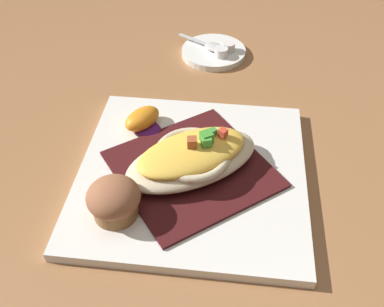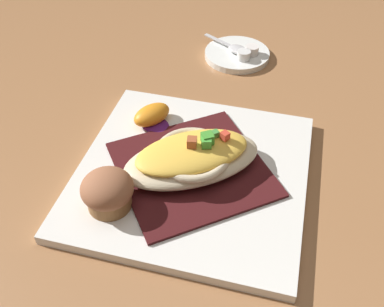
{
  "view_description": "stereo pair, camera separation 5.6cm",
  "coord_description": "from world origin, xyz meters",
  "views": [
    {
      "loc": [
        0.05,
        0.4,
        0.43
      ],
      "look_at": [
        0.0,
        0.0,
        0.04
      ],
      "focal_mm": 41.03,
      "sensor_mm": 36.0,
      "label": 1
    },
    {
      "loc": [
        -0.01,
        0.4,
        0.43
      ],
      "look_at": [
        0.0,
        0.0,
        0.04
      ],
      "focal_mm": 41.03,
      "sensor_mm": 36.0,
      "label": 2
    }
  ],
  "objects": [
    {
      "name": "creamer_saucer",
      "position": [
        -0.08,
        -0.31,
        0.01
      ],
      "size": [
        0.12,
        0.12,
        0.01
      ],
      "primitive_type": "cylinder",
      "color": "white",
      "rests_on": "ground_plane"
    },
    {
      "name": "ground_plane",
      "position": [
        0.0,
        0.0,
        0.0
      ],
      "size": [
        2.6,
        2.6,
        0.0
      ],
      "primitive_type": "plane",
      "color": "#9E6A41"
    },
    {
      "name": "creamer_cup_0",
      "position": [
        -0.09,
        -0.28,
        0.02
      ],
      "size": [
        0.02,
        0.02,
        0.02
      ],
      "primitive_type": "cylinder",
      "color": "white",
      "rests_on": "creamer_saucer"
    },
    {
      "name": "folded_napkin",
      "position": [
        0.0,
        0.0,
        0.02
      ],
      "size": [
        0.24,
        0.24,
        0.0
      ],
      "primitive_type": "cube",
      "rotation": [
        0.0,
        0.0,
        0.43
      ],
      "color": "#411416",
      "rests_on": "square_plate"
    },
    {
      "name": "gratin_dish",
      "position": [
        -0.0,
        -0.0,
        0.04
      ],
      "size": [
        0.2,
        0.15,
        0.05
      ],
      "color": "beige",
      "rests_on": "folded_napkin"
    },
    {
      "name": "spoon",
      "position": [
        -0.07,
        -0.31,
        0.02
      ],
      "size": [
        0.08,
        0.08,
        0.01
      ],
      "color": "silver",
      "rests_on": "creamer_saucer"
    },
    {
      "name": "square_plate",
      "position": [
        0.0,
        0.0,
        0.01
      ],
      "size": [
        0.36,
        0.36,
        0.01
      ],
      "primitive_type": "cube",
      "rotation": [
        0.0,
        0.0,
        -0.23
      ],
      "color": "white",
      "rests_on": "ground_plane"
    },
    {
      "name": "orange_garnish",
      "position": [
        0.06,
        -0.1,
        0.03
      ],
      "size": [
        0.07,
        0.07,
        0.03
      ],
      "color": "#4D1659",
      "rests_on": "square_plate"
    },
    {
      "name": "muffin",
      "position": [
        0.1,
        0.06,
        0.04
      ],
      "size": [
        0.06,
        0.06,
        0.05
      ],
      "color": "#966338",
      "rests_on": "square_plate"
    },
    {
      "name": "creamer_cup_1",
      "position": [
        -0.1,
        -0.3,
        0.02
      ],
      "size": [
        0.02,
        0.02,
        0.02
      ],
      "primitive_type": "cylinder",
      "color": "white",
      "rests_on": "creamer_saucer"
    }
  ]
}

